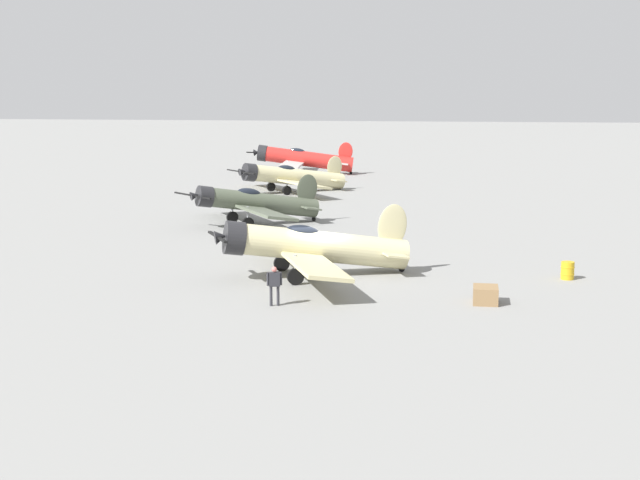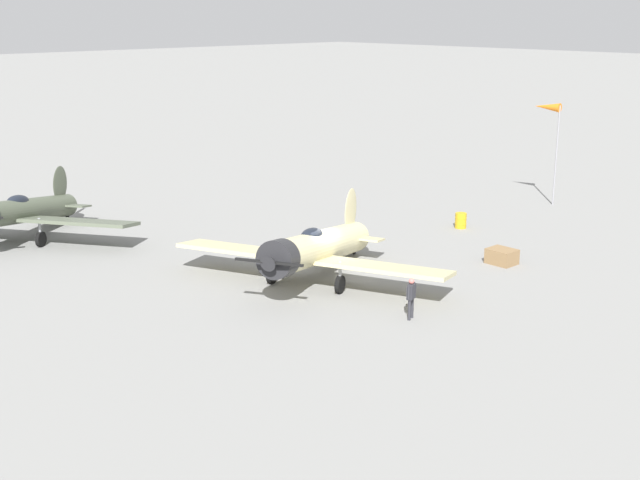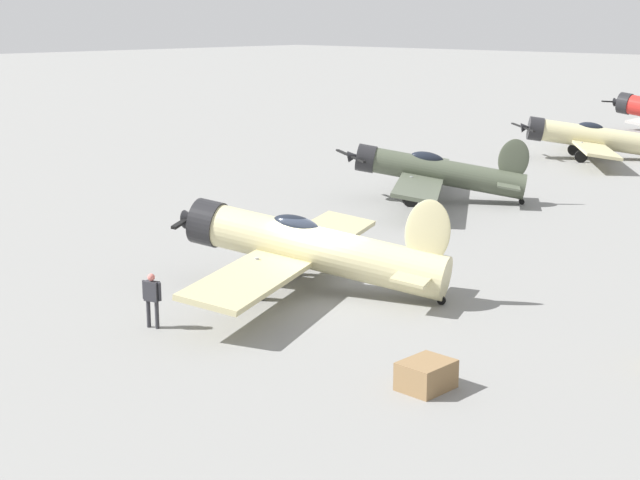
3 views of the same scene
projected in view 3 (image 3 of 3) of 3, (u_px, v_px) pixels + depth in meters
The scene contains 6 objects.
ground_plane at pixel (320, 291), 32.13m from camera, with size 400.00×400.00×0.00m, color gray.
airplane_foreground at pixel (306, 247), 31.96m from camera, with size 12.50×9.84×3.55m.
airplane_mid_apron at pixel (433, 171), 47.33m from camera, with size 11.88×9.35×3.37m.
airplane_far_line at pixel (596, 138), 61.47m from camera, with size 12.11×10.23×3.14m.
ground_crew_mechanic at pixel (152, 295), 28.15m from camera, with size 0.37×0.63×1.69m.
equipment_crate at pixel (426, 375), 23.66m from camera, with size 1.32×1.07×0.73m.
Camera 3 is at (-22.38, -21.25, 9.13)m, focal length 53.03 mm.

